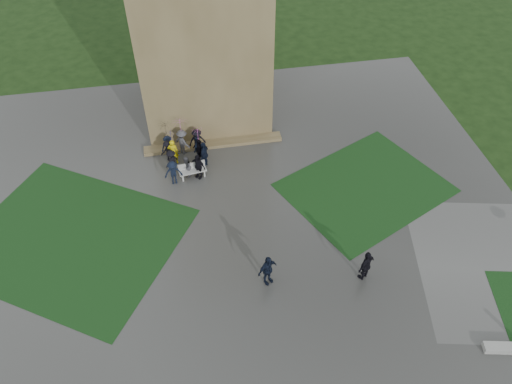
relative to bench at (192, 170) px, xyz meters
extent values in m
plane|color=black|center=(1.58, -7.86, -0.52)|extent=(120.00, 120.00, 0.00)
cube|color=#343432|center=(1.58, -5.86, -0.51)|extent=(34.00, 34.00, 0.02)
cube|color=black|center=(-6.92, -3.86, -0.49)|extent=(14.10, 13.46, 0.01)
cube|color=black|center=(10.08, -2.86, -0.49)|extent=(11.12, 10.15, 0.01)
cube|color=brown|center=(1.58, 2.74, -0.39)|extent=(9.00, 0.80, 0.22)
cube|color=#B4B4AF|center=(0.01, -0.07, -0.01)|extent=(1.72, 0.73, 0.07)
cube|color=#B4B4AF|center=(-0.65, -0.17, -0.26)|extent=(0.15, 0.45, 0.47)
cube|color=#B4B4AF|center=(0.67, 0.02, -0.26)|extent=(0.15, 0.45, 0.47)
cube|color=#B4B4AF|center=(-0.02, 0.17, 0.25)|extent=(1.66, 0.29, 0.45)
imported|color=black|center=(0.59, 1.37, 0.34)|extent=(1.10, 1.07, 1.67)
imported|color=black|center=(0.53, 1.64, 0.35)|extent=(1.01, 1.14, 1.70)
imported|color=black|center=(0.54, 2.32, 0.36)|extent=(1.20, 0.80, 1.71)
imported|color=#45444A|center=(-0.39, 2.33, 0.39)|extent=(1.22, 1.23, 1.77)
imported|color=black|center=(-1.30, 2.25, 0.26)|extent=(1.09, 0.85, 1.51)
imported|color=black|center=(-1.33, 1.80, 0.24)|extent=(1.05, 0.72, 1.48)
imported|color=#D3BD0C|center=(-1.03, 1.46, 0.39)|extent=(0.71, 0.52, 1.78)
imported|color=black|center=(-1.17, 0.80, 0.25)|extent=(1.04, 1.04, 1.50)
imported|color=black|center=(-1.14, -0.41, 0.34)|extent=(1.10, 0.61, 1.67)
imported|color=#45444A|center=(-0.33, 0.08, 0.24)|extent=(0.48, 0.76, 1.48)
imported|color=black|center=(0.36, -0.13, 0.37)|extent=(1.15, 1.11, 1.74)
imported|color=black|center=(0.84, 0.79, 0.45)|extent=(1.05, 1.28, 1.90)
imported|color=#E35DC0|center=(-0.39, 2.33, 1.62)|extent=(1.09, 1.09, 1.00)
imported|color=navy|center=(-1.03, 1.46, 1.53)|extent=(0.97, 0.97, 0.89)
imported|color=black|center=(-1.30, 2.25, 1.61)|extent=(0.94, 0.94, 0.86)
imported|color=#E35DC0|center=(0.59, 1.37, 1.58)|extent=(0.94, 0.94, 0.86)
imported|color=black|center=(3.00, -8.43, 0.46)|extent=(1.29, 1.08, 1.91)
imported|color=black|center=(7.85, -9.01, 0.46)|extent=(1.29, 1.15, 1.92)
camera|label=1|loc=(-0.13, -22.68, 20.47)|focal=35.00mm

